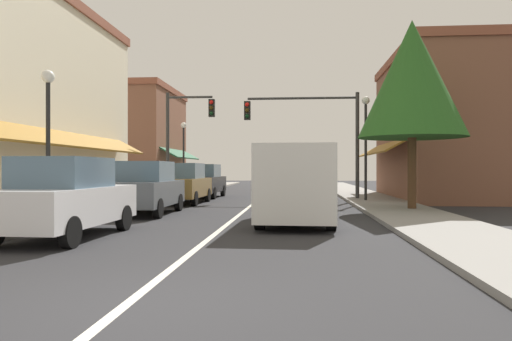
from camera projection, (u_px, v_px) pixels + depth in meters
name	position (u px, v px, depth m)	size (l,w,h in m)	color
ground_plane	(257.00, 200.00, 23.05)	(80.00, 80.00, 0.00)	#28282B
sidewalk_left	(146.00, 199.00, 23.51)	(2.60, 56.00, 0.12)	gray
sidewalk_right	(373.00, 200.00, 22.58)	(2.60, 56.00, 0.12)	gray
lane_center_stripe	(257.00, 200.00, 23.05)	(0.14, 52.00, 0.01)	silver
storefront_right_block	(438.00, 127.00, 24.26)	(5.84, 10.20, 7.31)	brown
storefront_far_left	(139.00, 140.00, 33.79)	(6.25, 8.20, 7.21)	brown
parked_car_nearest_left	(65.00, 198.00, 10.46)	(1.84, 4.13, 1.77)	silver
parked_car_second_left	(146.00, 188.00, 15.94)	(1.83, 4.13, 1.77)	#4C5156
parked_car_third_left	(183.00, 184.00, 20.86)	(1.82, 4.12, 1.77)	brown
parked_car_far_left	(204.00, 181.00, 25.39)	(1.86, 4.14, 1.77)	black
van_in_lane	(297.00, 182.00, 13.39)	(2.10, 5.23, 2.12)	silver
traffic_signal_mast_arm	(315.00, 126.00, 23.01)	(5.54, 0.50, 5.21)	#333333
traffic_signal_left_corner	(183.00, 129.00, 24.66)	(2.60, 0.50, 5.49)	#333333
street_lamp_left_near	(48.00, 118.00, 13.29)	(0.36, 0.36, 4.27)	black
street_lamp_right_mid	(366.00, 131.00, 21.40)	(0.36, 0.36, 4.78)	black
street_lamp_left_far	(184.00, 145.00, 29.67)	(0.36, 0.36, 4.43)	black
tree_right_near	(412.00, 79.00, 16.89)	(3.79, 3.79, 6.80)	#4C331E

